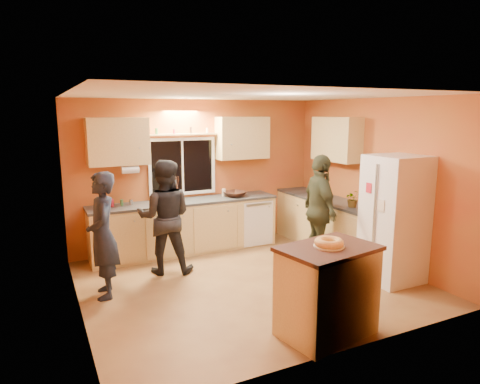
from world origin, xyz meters
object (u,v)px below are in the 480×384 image
refrigerator (394,219)px  person_right (320,210)px  person_center (165,217)px  person_left (103,235)px  island (327,290)px

refrigerator → person_right: (-0.56, 0.99, -0.03)m
person_center → person_right: (2.27, -0.74, 0.02)m
person_left → person_right: 3.24m
person_right → island: bearing=159.1°
person_right → person_left: bearing=98.9°
person_left → island: bearing=48.9°
island → person_right: person_right is taller
person_center → person_right: size_ratio=0.97×
island → person_left: 2.89m
person_left → person_center: bearing=122.1°
refrigerator → person_right: refrigerator is taller
island → person_center: person_center is taller
refrigerator → person_center: (-2.83, 1.73, -0.05)m
refrigerator → person_center: bearing=148.6°
island → person_left: size_ratio=0.68×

